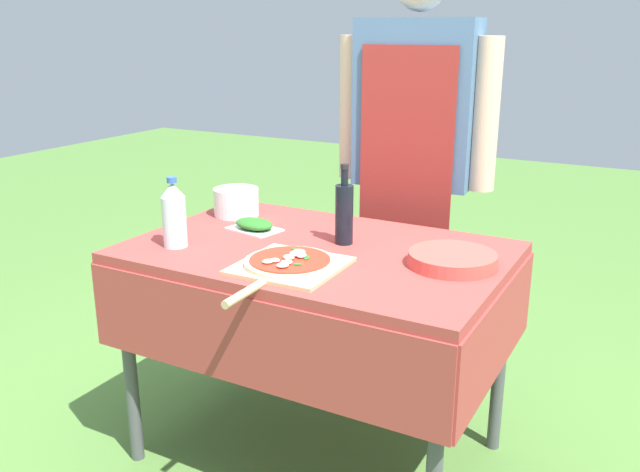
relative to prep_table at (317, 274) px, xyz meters
The scene contains 9 objects.
ground_plane 0.69m from the prep_table, ahead, with size 12.00×12.00×0.00m, color #517F38.
prep_table is the anchor object (origin of this frame).
person_cook 0.76m from the prep_table, 84.79° to the left, with size 0.65×0.23×1.72m.
pizza_on_peel 0.25m from the prep_table, 83.79° to the right, with size 0.31×0.49×0.05m.
oil_bottle 0.22m from the prep_table, 54.63° to the left, with size 0.06×0.06×0.27m.
water_bottle 0.51m from the prep_table, 152.53° to the right, with size 0.08×0.08×0.23m.
herb_container 0.32m from the prep_table, 167.98° to the left, with size 0.20×0.15×0.04m.
mixing_tub 0.52m from the prep_table, 157.17° to the left, with size 0.17×0.17×0.10m, color silver.
plate_stack 0.46m from the prep_table, ahead, with size 0.27×0.27×0.04m.
Camera 1 is at (1.02, -1.84, 1.48)m, focal length 38.00 mm.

